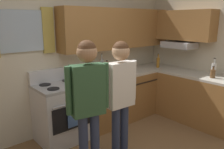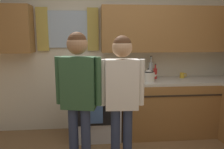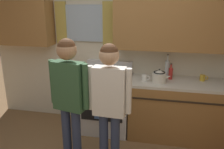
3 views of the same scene
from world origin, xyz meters
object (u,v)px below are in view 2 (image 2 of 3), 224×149
bottle_sauce_red (155,73)px  adult_left (78,88)px  bottle_tall_clear (151,69)px  adult_in_plaid (122,90)px  mug_ceramic_white (134,78)px  stovetop_kettle (148,75)px  mug_mustard_yellow (182,75)px  stove_oven (95,108)px

bottle_sauce_red → adult_left: 1.62m
bottle_tall_clear → adult_in_plaid: adult_in_plaid is taller
adult_left → mug_ceramic_white: bearing=49.4°
bottle_sauce_red → bottle_tall_clear: bottle_tall_clear is taller
bottle_tall_clear → stovetop_kettle: size_ratio=1.34×
adult_left → adult_in_plaid: 0.48m
mug_mustard_yellow → adult_in_plaid: 1.64m
stove_oven → mug_ceramic_white: bearing=-7.6°
stovetop_kettle → adult_left: size_ratio=0.17×
bottle_sauce_red → bottle_tall_clear: size_ratio=0.67×
stovetop_kettle → bottle_tall_clear: bearing=68.4°
bottle_sauce_red → mug_mustard_yellow: (0.47, 0.02, -0.05)m
bottle_tall_clear → adult_left: (-1.13, -1.20, -0.00)m
mug_mustard_yellow → adult_in_plaid: size_ratio=0.07×
stove_oven → bottle_tall_clear: bearing=11.1°
adult_left → adult_in_plaid: bearing=-1.0°
stove_oven → adult_left: 1.18m
bottle_tall_clear → mug_mustard_yellow: size_ratio=3.05×
bottle_tall_clear → adult_left: size_ratio=0.22×
stove_oven → bottle_sauce_red: bottle_sauce_red is taller
stove_oven → adult_in_plaid: 1.19m
bottle_sauce_red → mug_ceramic_white: 0.42m
stovetop_kettle → adult_left: bearing=-137.9°
stove_oven → mug_mustard_yellow: bearing=4.6°
mug_ceramic_white → adult_left: size_ratio=0.08×
mug_ceramic_white → stovetop_kettle: size_ratio=0.46×
mug_ceramic_white → stovetop_kettle: bearing=-5.3°
adult_in_plaid → stove_oven: bearing=105.3°
stovetop_kettle → adult_left: adult_left is taller
bottle_sauce_red → mug_ceramic_white: size_ratio=1.95×
bottle_tall_clear → stove_oven: bearing=-168.9°
mug_mustard_yellow → stovetop_kettle: 0.67m
bottle_sauce_red → stovetop_kettle: bearing=-129.9°
stove_oven → bottle_tall_clear: (0.93, 0.18, 0.57)m
stovetop_kettle → adult_in_plaid: 1.07m
stove_oven → mug_mustard_yellow: 1.53m
stovetop_kettle → stove_oven: bearing=173.0°
bottle_sauce_red → mug_mustard_yellow: bottle_sauce_red is taller
stovetop_kettle → mug_ceramic_white: bearing=174.7°
stove_oven → mug_ceramic_white: 0.78m
stove_oven → stovetop_kettle: stovetop_kettle is taller
bottle_sauce_red → mug_mustard_yellow: size_ratio=2.04×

